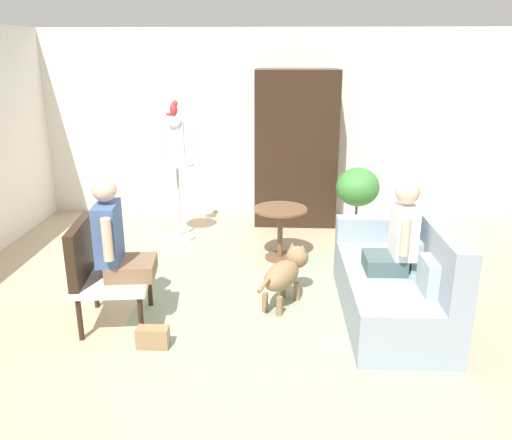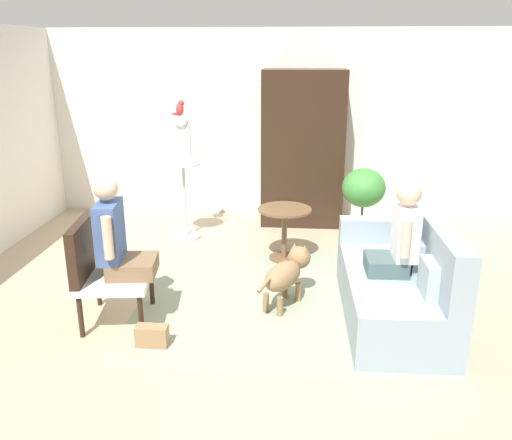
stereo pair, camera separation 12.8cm
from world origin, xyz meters
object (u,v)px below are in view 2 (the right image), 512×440
at_px(couch, 399,282).
at_px(parrot, 180,108).
at_px(dog, 287,272).
at_px(round_end_table, 284,225).
at_px(bird_cage_stand, 183,174).
at_px(handbag, 152,336).
at_px(armoire_cabinet, 303,149).
at_px(potted_plant, 363,197).
at_px(armchair, 100,265).
at_px(person_on_armchair, 117,237).
at_px(person_on_couch, 400,236).

relative_size(couch, parrot, 9.45).
xyz_separation_m(couch, dog, (-0.99, 0.18, -0.02)).
bearing_deg(round_end_table, parrot, 154.04).
distance_m(bird_cage_stand, handbag, 2.67).
distance_m(armoire_cabinet, handbag, 3.63).
relative_size(couch, potted_plant, 1.85).
distance_m(couch, armchair, 2.60).
bearing_deg(parrot, bird_cage_stand, -0.00).
bearing_deg(person_on_armchair, potted_plant, 42.80).
bearing_deg(bird_cage_stand, armchair, -97.11).
distance_m(round_end_table, armoire_cabinet, 1.51).
height_order(dog, potted_plant, potted_plant).
xyz_separation_m(armchair, person_on_couch, (2.54, 0.24, 0.25)).
bearing_deg(parrot, potted_plant, -0.41).
height_order(person_on_armchair, handbag, person_on_armchair).
relative_size(round_end_table, bird_cage_stand, 0.39).
relative_size(couch, handbag, 6.78).
height_order(couch, round_end_table, couch).
bearing_deg(bird_cage_stand, person_on_couch, -40.16).
height_order(armchair, handbag, armchair).
bearing_deg(round_end_table, handbag, -117.34).
bearing_deg(potted_plant, handbag, -127.19).
height_order(person_on_couch, round_end_table, person_on_couch).
height_order(person_on_couch, potted_plant, person_on_couch).
xyz_separation_m(armchair, potted_plant, (2.46, 2.15, 0.06)).
bearing_deg(handbag, person_on_armchair, 132.39).
bearing_deg(potted_plant, parrot, 179.59).
xyz_separation_m(person_on_couch, parrot, (-2.28, 1.92, 0.84)).
distance_m(couch, parrot, 3.26).
relative_size(person_on_couch, round_end_table, 1.35).
distance_m(person_on_armchair, potted_plant, 3.14).
xyz_separation_m(couch, armchair, (-2.58, -0.27, 0.19)).
bearing_deg(bird_cage_stand, round_end_table, -26.11).
height_order(round_end_table, potted_plant, potted_plant).
relative_size(person_on_couch, handbag, 3.17).
distance_m(round_end_table, handbag, 2.20).
bearing_deg(potted_plant, dog, -117.06).
distance_m(armchair, armoire_cabinet, 3.42).
bearing_deg(person_on_armchair, person_on_couch, 5.33).
height_order(parrot, armoire_cabinet, armoire_cabinet).
bearing_deg(person_on_couch, person_on_armchair, -174.67).
height_order(couch, armchair, couch).
bearing_deg(potted_plant, armoire_cabinet, 133.70).
bearing_deg(round_end_table, person_on_armchair, -131.99).
bearing_deg(parrot, person_on_armchair, -92.68).
bearing_deg(potted_plant, couch, -86.17).
distance_m(person_on_couch, bird_cage_stand, 2.98).
xyz_separation_m(couch, potted_plant, (-0.13, 1.87, 0.26)).
bearing_deg(round_end_table, bird_cage_stand, 153.89).
bearing_deg(armchair, armoire_cabinet, 59.41).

